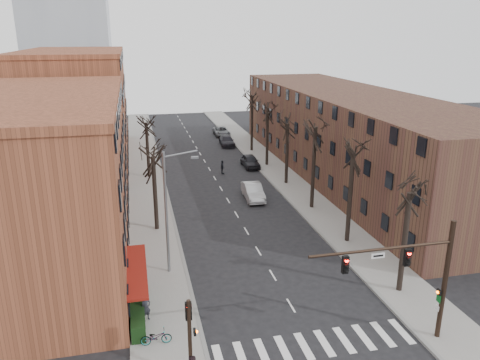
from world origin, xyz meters
TOP-DOWN VIEW (x-y plane):
  - ground at (0.00, 0.00)m, footprint 160.00×160.00m
  - sidewalk_left at (-8.00, 35.00)m, footprint 4.00×90.00m
  - sidewalk_right at (8.00, 35.00)m, footprint 4.00×90.00m
  - building_left_near at (-16.00, 15.00)m, footprint 12.00×26.00m
  - building_left_far at (-16.00, 44.00)m, footprint 12.00×28.00m
  - building_right at (16.00, 30.00)m, footprint 12.00×50.00m
  - awning_left at (-9.40, 6.00)m, footprint 1.20×7.00m
  - hedge at (-9.50, 5.00)m, footprint 0.80×6.00m
  - tree_right_a at (7.60, 4.00)m, footprint 5.20×5.20m
  - tree_right_b at (7.60, 12.00)m, footprint 5.20×5.20m
  - tree_right_c at (7.60, 20.00)m, footprint 5.20×5.20m
  - tree_right_d at (7.60, 28.00)m, footprint 5.20×5.20m
  - tree_right_e at (7.60, 36.00)m, footprint 5.20×5.20m
  - tree_right_f at (7.60, 44.00)m, footprint 5.20×5.20m
  - tree_left_a at (-7.60, 18.00)m, footprint 5.20×5.20m
  - tree_left_b at (-7.60, 34.00)m, footprint 5.20×5.20m
  - signal_mast_arm at (5.45, -1.00)m, footprint 8.14×0.30m
  - signal_pole_left at (-6.99, -0.95)m, footprint 0.47×0.44m
  - streetlight at (-7.03, 10.00)m, footprint 2.45×0.22m
  - silver_sedan at (2.62, 23.91)m, footprint 1.95×5.05m
  - parked_car_near at (5.30, 35.74)m, footprint 1.91×4.67m
  - parked_car_mid at (4.75, 48.22)m, footprint 2.37×5.17m
  - parked_car_far at (5.30, 55.56)m, footprint 2.41×5.17m
  - pedestrian_a at (-9.00, 4.26)m, footprint 0.72×0.64m
  - pedestrian_crossing at (1.23, 33.57)m, footprint 0.46×1.01m
  - bicycle at (-8.57, 1.82)m, footprint 1.71×0.61m

SIDE VIEW (x-z plane):
  - ground at x=0.00m, z-range 0.00..0.00m
  - awning_left at x=-9.40m, z-range -0.07..0.07m
  - tree_right_a at x=7.60m, z-range -5.00..5.00m
  - tree_right_b at x=7.60m, z-range -5.40..5.40m
  - tree_right_c at x=7.60m, z-range -5.80..5.80m
  - tree_right_d at x=7.60m, z-range -5.00..5.00m
  - tree_right_e at x=7.60m, z-range -5.40..5.40m
  - tree_right_f at x=7.60m, z-range -5.80..5.80m
  - tree_left_a at x=-7.60m, z-range -4.75..4.75m
  - tree_left_b at x=-7.60m, z-range -4.75..4.75m
  - sidewalk_left at x=-8.00m, z-range 0.00..0.15m
  - sidewalk_right at x=8.00m, z-range 0.00..0.15m
  - bicycle at x=-8.57m, z-range 0.15..1.05m
  - hedge at x=-9.50m, z-range 0.15..1.15m
  - parked_car_far at x=5.30m, z-range 0.00..1.43m
  - parked_car_mid at x=4.75m, z-range 0.00..1.46m
  - parked_car_near at x=5.30m, z-range 0.00..1.59m
  - silver_sedan at x=2.62m, z-range 0.00..1.64m
  - pedestrian_crossing at x=1.23m, z-range 0.00..1.70m
  - pedestrian_a at x=-9.00m, z-range 0.15..1.80m
  - signal_pole_left at x=-6.99m, z-range 0.41..4.81m
  - signal_mast_arm at x=5.45m, z-range 0.80..8.00m
  - building_right at x=16.00m, z-range 0.00..10.00m
  - streetlight at x=-7.03m, z-range 0.50..9.53m
  - building_left_near at x=-16.00m, z-range 0.00..12.00m
  - building_left_far at x=-16.00m, z-range 0.00..14.00m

